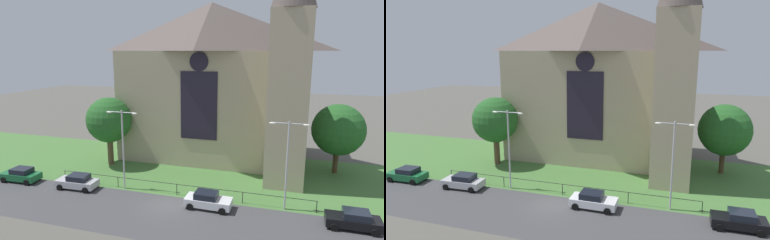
# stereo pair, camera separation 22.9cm
# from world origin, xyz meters

# --- Properties ---
(ground) EXTENTS (160.00, 160.00, 0.00)m
(ground) POSITION_xyz_m (0.00, 10.00, 0.00)
(ground) COLOR #56544C
(road_asphalt) EXTENTS (120.00, 8.00, 0.01)m
(road_asphalt) POSITION_xyz_m (0.00, -2.00, 0.00)
(road_asphalt) COLOR #424244
(road_asphalt) RESTS_ON ground
(grass_verge) EXTENTS (120.00, 20.00, 0.01)m
(grass_verge) POSITION_xyz_m (0.00, 8.00, 0.00)
(grass_verge) COLOR #477538
(grass_verge) RESTS_ON ground
(church_building) EXTENTS (23.20, 16.20, 26.00)m
(church_building) POSITION_xyz_m (0.94, 15.80, 10.27)
(church_building) COLOR tan
(church_building) RESTS_ON ground
(iron_railing) EXTENTS (26.14, 0.07, 1.13)m
(iron_railing) POSITION_xyz_m (0.17, 2.50, 0.96)
(iron_railing) COLOR black
(iron_railing) RESTS_ON ground
(tree_right_far) EXTENTS (5.88, 5.88, 8.11)m
(tree_right_far) POSITION_xyz_m (15.81, 13.67, 5.15)
(tree_right_far) COLOR #4C3823
(tree_right_far) RESTS_ON ground
(tree_left_near) EXTENTS (5.57, 5.57, 8.44)m
(tree_left_near) POSITION_xyz_m (-10.89, 8.85, 5.62)
(tree_left_near) COLOR brown
(tree_left_near) RESTS_ON ground
(streetlamp_near) EXTENTS (3.37, 0.26, 8.24)m
(streetlamp_near) POSITION_xyz_m (-5.53, 2.40, 5.24)
(streetlamp_near) COLOR #B2B2B7
(streetlamp_near) RESTS_ON ground
(streetlamp_far) EXTENTS (3.37, 0.26, 8.12)m
(streetlamp_far) POSITION_xyz_m (10.47, 2.40, 5.18)
(streetlamp_far) COLOR #B2B2B7
(streetlamp_far) RESTS_ON ground
(parked_car_green) EXTENTS (4.26, 2.15, 1.51)m
(parked_car_green) POSITION_xyz_m (-17.30, 0.86, 0.74)
(parked_car_green) COLOR #196033
(parked_car_green) RESTS_ON ground
(parked_car_silver) EXTENTS (4.27, 2.16, 1.51)m
(parked_car_silver) POSITION_xyz_m (-10.18, 0.97, 0.74)
(parked_car_silver) COLOR #B7B7BC
(parked_car_silver) RESTS_ON ground
(parked_car_white) EXTENTS (4.22, 2.06, 1.51)m
(parked_car_white) POSITION_xyz_m (3.81, 0.65, 0.74)
(parked_car_white) COLOR silver
(parked_car_white) RESTS_ON ground
(parked_car_black) EXTENTS (4.21, 2.04, 1.51)m
(parked_car_black) POSITION_xyz_m (15.87, 0.60, 0.74)
(parked_car_black) COLOR black
(parked_car_black) RESTS_ON ground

